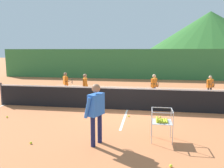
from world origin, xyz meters
name	(u,v)px	position (x,y,z in m)	size (l,w,h in m)	color
ground_plane	(127,110)	(0.00, 0.00, 0.00)	(120.00, 120.00, 0.00)	#C67042
line_baseline_far	(135,87)	(0.00, 6.09, 0.00)	(11.63, 0.08, 0.01)	white
line_sideline_west	(5,105)	(-5.81, 0.00, 0.00)	(0.08, 11.46, 0.01)	white
line_service_center	(127,110)	(0.00, 0.00, 0.00)	(0.08, 5.11, 0.01)	white
tennis_net	(127,99)	(0.00, 0.00, 0.50)	(11.95, 0.08, 1.05)	#333338
instructor	(96,109)	(-0.52, -3.69, 1.01)	(0.49, 0.84, 1.68)	#191E4C
student_0	(66,82)	(-3.65, 2.37, 0.80)	(0.66, 0.53, 1.33)	silver
student_1	(85,85)	(-2.27, 1.43, 0.83)	(0.29, 0.57, 1.38)	navy
student_2	(154,84)	(1.18, 2.33, 0.79)	(0.41, 0.72, 1.32)	navy
student_3	(210,85)	(4.10, 2.93, 0.74)	(0.47, 0.66, 1.24)	black
ball_cart	(161,121)	(1.24, -3.13, 0.59)	(0.58, 0.58, 0.90)	#B7B7BC
tennis_ball_1	(31,143)	(-2.30, -3.96, 0.03)	(0.07, 0.07, 0.07)	yellow
tennis_ball_3	(167,122)	(1.54, -1.52, 0.03)	(0.07, 0.07, 0.07)	yellow
tennis_ball_5	(171,166)	(1.38, -4.62, 0.03)	(0.07, 0.07, 0.07)	yellow
tennis_ball_6	(129,116)	(0.15, -1.02, 0.03)	(0.07, 0.07, 0.07)	yellow
tennis_ball_7	(160,117)	(1.35, -0.95, 0.03)	(0.07, 0.07, 0.07)	yellow
tennis_ball_11	(7,117)	(-4.44, -1.86, 0.03)	(0.07, 0.07, 0.07)	yellow
windscreen_fence	(138,64)	(0.00, 10.49, 1.33)	(25.58, 0.08, 2.65)	#33753D
hill_0	(209,36)	(15.62, 49.54, 5.94)	(37.67, 37.67, 11.88)	#2D6628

